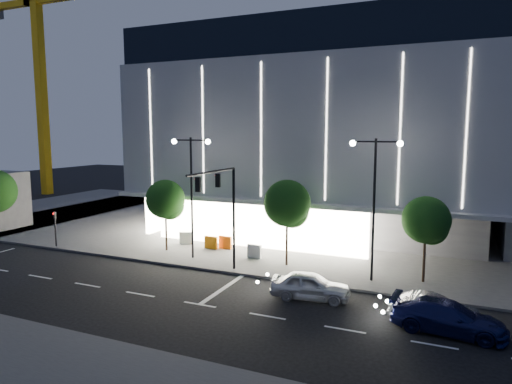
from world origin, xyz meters
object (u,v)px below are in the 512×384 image
object	(u,v)px
ped_signal_far	(55,225)
car_third	(448,317)
tower_crane	(45,54)
barrier_a	(225,242)
barrier_b	(186,238)
barrier_c	(211,242)
tree_mid	(288,206)
car_second	(434,310)
traffic_mast	(224,201)
street_lamp_west	(191,180)
street_lamp_east	(374,188)
tree_right	(426,223)
barrier_d	(254,251)
car_lead	(310,286)
tree_left	(166,201)

from	to	relation	value
ped_signal_far	car_third	world-z (taller)	ped_signal_far
tower_crane	barrier_a	world-z (taller)	tower_crane
barrier_b	barrier_c	xyz separation A→B (m)	(2.65, -0.53, 0.00)
tree_mid	car_second	world-z (taller)	tree_mid
traffic_mast	barrier_b	bearing A→B (deg)	138.02
ped_signal_far	car_second	xyz separation A→B (m)	(28.85, -3.61, -1.18)
street_lamp_west	car_third	xyz separation A→B (m)	(17.50, -5.86, -5.20)
street_lamp_east	tree_right	xyz separation A→B (m)	(3.03, 1.02, -2.07)
barrier_b	barrier_d	world-z (taller)	same
barrier_b	barrier_c	distance (m)	2.70
car_lead	car_second	distance (m)	6.62
street_lamp_west	tree_right	xyz separation A→B (m)	(16.03, 1.02, -2.07)
tree_right	barrier_a	world-z (taller)	tree_right
street_lamp_west	ped_signal_far	distance (m)	12.76
ped_signal_far	barrier_b	bearing A→B (deg)	27.47
tree_left	tree_mid	world-z (taller)	tree_mid
tree_mid	tree_right	bearing A→B (deg)	-0.00
car_lead	car_third	size ratio (longest dim) A/B	0.86
ped_signal_far	tower_crane	distance (m)	39.63
barrier_b	street_lamp_east	bearing A→B (deg)	-32.99
tree_mid	car_second	size ratio (longest dim) A/B	1.44
barrier_a	car_second	bearing A→B (deg)	-23.93
tower_crane	car_third	distance (m)	65.10
street_lamp_east	car_second	bearing A→B (deg)	-53.00
barrier_a	barrier_b	size ratio (longest dim) A/B	1.00
traffic_mast	tree_right	distance (m)	12.63
traffic_mast	barrier_a	bearing A→B (deg)	116.76
tree_right	car_lead	distance (m)	8.38
car_second	car_third	world-z (taller)	car_third
barrier_b	street_lamp_west	bearing A→B (deg)	-72.28
ped_signal_far	car_third	distance (m)	29.84
traffic_mast	tower_crane	distance (m)	51.04
tree_right	barrier_c	size ratio (longest dim) A/B	5.01
barrier_a	barrier_b	world-z (taller)	same
tree_right	street_lamp_west	bearing A→B (deg)	-176.36
street_lamp_east	tower_crane	distance (m)	57.35
tower_crane	barrier_d	world-z (taller)	tower_crane
car_third	street_lamp_east	bearing A→B (deg)	42.45
traffic_mast	barrier_c	world-z (taller)	traffic_mast
street_lamp_west	ped_signal_far	world-z (taller)	street_lamp_west
tree_left	car_third	bearing A→B (deg)	-18.58
car_lead	barrier_c	distance (m)	12.50
tree_right	barrier_c	distance (m)	16.48
tree_right	barrier_b	size ratio (longest dim) A/B	5.01
tree_left	car_lead	bearing A→B (deg)	-21.61
tower_crane	barrier_a	distance (m)	47.52
traffic_mast	street_lamp_east	bearing A→B (deg)	16.48
car_lead	car_third	distance (m)	7.39
tree_left	barrier_d	size ratio (longest dim) A/B	5.20
ped_signal_far	tree_left	distance (m)	9.61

